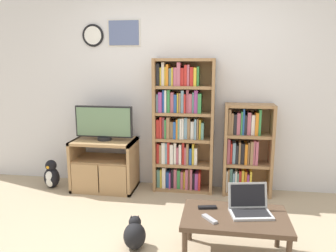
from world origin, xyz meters
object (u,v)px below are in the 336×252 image
(coffee_table, at_px, (235,220))
(remote_near_laptop, at_px, (210,219))
(tv_stand, at_px, (104,164))
(television, at_px, (104,123))
(remote_far_from_laptop, at_px, (207,207))
(cat, at_px, (135,234))
(bookshelf_short, at_px, (245,149))
(bookshelf_tall, at_px, (181,127))
(laptop, at_px, (249,206))
(penguin_figurine, at_px, (51,175))

(coffee_table, distance_m, remote_near_laptop, 0.24)
(tv_stand, height_order, coffee_table, tv_stand)
(television, distance_m, remote_far_from_laptop, 1.88)
(tv_stand, bearing_deg, cat, -60.23)
(bookshelf_short, xyz_separation_m, coffee_table, (-0.17, -1.44, -0.23))
(cat, bearing_deg, remote_far_from_laptop, -3.57)
(tv_stand, relative_size, coffee_table, 0.91)
(bookshelf_tall, bearing_deg, laptop, -61.49)
(bookshelf_short, distance_m, remote_near_laptop, 1.61)
(remote_near_laptop, xyz_separation_m, cat, (-0.66, 0.13, -0.27))
(bookshelf_short, height_order, remote_near_laptop, bookshelf_short)
(tv_stand, xyz_separation_m, coffee_table, (1.60, -1.30, 0.01))
(bookshelf_tall, relative_size, cat, 4.03)
(remote_far_from_laptop, bearing_deg, bookshelf_tall, -175.64)
(cat, xyz_separation_m, penguin_figurine, (-1.43, 1.20, 0.05))
(remote_near_laptop, bearing_deg, television, -84.75)
(bookshelf_tall, xyz_separation_m, laptop, (0.74, -1.37, -0.38))
(bookshelf_tall, relative_size, bookshelf_short, 1.48)
(bookshelf_tall, height_order, laptop, bookshelf_tall)
(television, bearing_deg, remote_far_from_laptop, -41.76)
(laptop, height_order, remote_far_from_laptop, laptop)
(remote_near_laptop, relative_size, remote_far_from_laptop, 0.92)
(television, xyz_separation_m, coffee_table, (1.59, -1.31, -0.53))
(bookshelf_tall, relative_size, remote_far_from_laptop, 10.10)
(remote_far_from_laptop, height_order, penguin_figurine, remote_far_from_laptop)
(laptop, distance_m, remote_far_from_laptop, 0.36)
(remote_near_laptop, bearing_deg, bookshelf_tall, -113.94)
(cat, height_order, penguin_figurine, penguin_figurine)
(penguin_figurine, bearing_deg, bookshelf_tall, 7.66)
(television, relative_size, cat, 1.77)
(remote_near_laptop, height_order, remote_far_from_laptop, same)
(tv_stand, height_order, television, television)
(television, height_order, remote_near_laptop, television)
(television, bearing_deg, cat, -60.80)
(tv_stand, xyz_separation_m, laptop, (1.72, -1.22, 0.11))
(television, distance_m, laptop, 2.15)
(coffee_table, relative_size, remote_near_laptop, 5.74)
(bookshelf_tall, xyz_separation_m, remote_near_laptop, (0.42, -1.55, -0.43))
(bookshelf_short, height_order, laptop, bookshelf_short)
(television, xyz_separation_m, bookshelf_short, (1.76, 0.14, -0.31))
(bookshelf_short, bearing_deg, television, -175.59)
(television, xyz_separation_m, penguin_figurine, (-0.72, -0.09, -0.70))
(coffee_table, xyz_separation_m, laptop, (0.12, 0.08, 0.10))
(laptop, xyz_separation_m, remote_near_laptop, (-0.33, -0.19, -0.05))
(remote_near_laptop, bearing_deg, coffee_table, 168.98)
(remote_far_from_laptop, bearing_deg, remote_near_laptop, -4.62)
(television, distance_m, bookshelf_tall, 0.97)
(tv_stand, xyz_separation_m, bookshelf_short, (1.77, 0.15, 0.24))
(bookshelf_tall, distance_m, remote_near_laptop, 1.66)
(laptop, relative_size, remote_near_laptop, 2.49)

